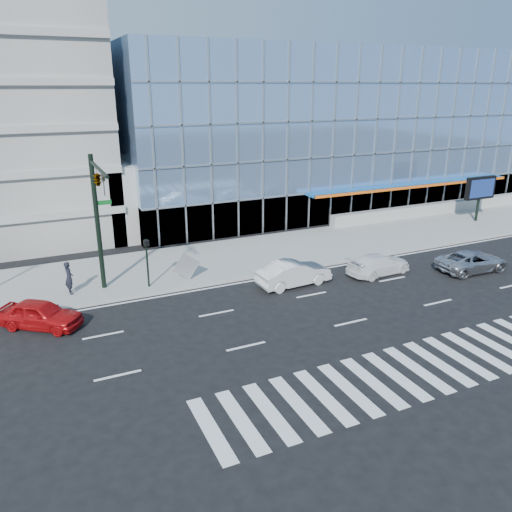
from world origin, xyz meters
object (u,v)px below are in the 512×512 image
(marquee_sign, at_px, (480,189))
(white_sedan, at_px, (294,273))
(traffic_signal, at_px, (98,194))
(pedestrian, at_px, (69,278))
(silver_suv, at_px, (472,261))
(white_suv, at_px, (379,264))
(tilted_panel, at_px, (186,266))
(ped_signal_post, at_px, (147,256))
(red_sedan, at_px, (40,314))

(marquee_sign, height_order, white_sedan, marquee_sign)
(traffic_signal, height_order, white_sedan, traffic_signal)
(pedestrian, bearing_deg, silver_suv, -115.26)
(silver_suv, xyz_separation_m, pedestrian, (-24.70, 6.88, 0.44))
(white_suv, distance_m, tilted_panel, 12.48)
(marquee_sign, distance_m, tilted_panel, 28.31)
(traffic_signal, height_order, pedestrian, traffic_signal)
(ped_signal_post, relative_size, marquee_sign, 0.75)
(white_sedan, bearing_deg, silver_suv, -106.90)
(white_suv, bearing_deg, pedestrian, 69.52)
(red_sedan, bearing_deg, marquee_sign, -44.51)
(ped_signal_post, distance_m, pedestrian, 4.64)
(white_sedan, xyz_separation_m, red_sedan, (-14.48, 0.42, -0.06))
(silver_suv, bearing_deg, ped_signal_post, 75.71)
(silver_suv, height_order, white_sedan, white_sedan)
(red_sedan, relative_size, pedestrian, 2.17)
(pedestrian, bearing_deg, tilted_panel, -106.69)
(red_sedan, xyz_separation_m, tilted_panel, (8.62, 2.81, 0.33))
(marquee_sign, bearing_deg, white_sedan, -164.43)
(marquee_sign, distance_m, white_sedan, 23.19)
(white_suv, xyz_separation_m, white_sedan, (-6.00, 0.63, 0.11))
(white_suv, distance_m, red_sedan, 20.51)
(ped_signal_post, bearing_deg, tilted_panel, 2.21)
(marquee_sign, bearing_deg, red_sedan, -171.07)
(marquee_sign, bearing_deg, tilted_panel, -173.99)
(ped_signal_post, relative_size, silver_suv, 0.61)
(red_sedan, bearing_deg, white_suv, -56.38)
(ped_signal_post, distance_m, white_sedan, 8.95)
(tilted_panel, bearing_deg, white_sedan, -28.32)
(ped_signal_post, xyz_separation_m, tilted_panel, (2.41, 0.09, -1.09))
(red_sedan, bearing_deg, traffic_signal, -21.15)
(marquee_sign, relative_size, tilted_panel, 3.08)
(marquee_sign, xyz_separation_m, red_sedan, (-36.71, -5.77, -2.34))
(white_suv, bearing_deg, marquee_sign, -73.57)
(red_sedan, height_order, pedestrian, pedestrian)
(ped_signal_post, height_order, tilted_panel, ped_signal_post)
(traffic_signal, bearing_deg, red_sedan, -147.71)
(ped_signal_post, height_order, red_sedan, ped_signal_post)
(white_suv, xyz_separation_m, tilted_panel, (-11.86, 3.86, 0.38))
(ped_signal_post, xyz_separation_m, pedestrian, (-4.43, 0.93, -1.01))
(pedestrian, bearing_deg, white_sedan, -117.49)
(white_suv, height_order, red_sedan, red_sedan)
(marquee_sign, xyz_separation_m, tilted_panel, (-28.09, -2.96, -2.01))
(silver_suv, distance_m, red_sedan, 26.68)
(ped_signal_post, height_order, silver_suv, ped_signal_post)
(tilted_panel, bearing_deg, red_sedan, -161.33)
(ped_signal_post, height_order, pedestrian, ped_signal_post)
(white_sedan, height_order, pedestrian, pedestrian)
(white_sedan, distance_m, pedestrian, 13.35)
(white_sedan, height_order, red_sedan, white_sedan)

